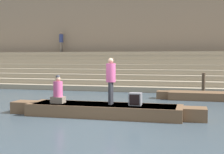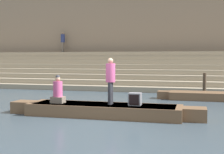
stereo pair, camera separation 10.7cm
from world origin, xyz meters
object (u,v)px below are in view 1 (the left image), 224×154
person_standing (111,78)px  moored_boat_shore (213,96)px  person_rowing (58,92)px  mooring_post (203,85)px  person_on_steps (61,41)px  rowboat_main (104,110)px  tv_set (135,99)px

person_standing → moored_boat_shore: (3.84, 5.45, -1.17)m
moored_boat_shore → person_rowing: bearing=-138.9°
moored_boat_shore → mooring_post: size_ratio=4.39×
moored_boat_shore → mooring_post: (-0.41, 1.61, 0.42)m
person_standing → moored_boat_shore: 6.77m
person_on_steps → mooring_post: bearing=27.4°
moored_boat_shore → person_on_steps: 14.73m
rowboat_main → tv_set: size_ratio=16.23×
mooring_post → person_standing: bearing=-115.9°
person_on_steps → tv_set: bearing=0.6°
tv_set → mooring_post: 7.51m
rowboat_main → tv_set: tv_set is taller
person_standing → tv_set: size_ratio=3.77×
tv_set → person_rowing: bearing=-177.9°
person_standing → person_on_steps: bearing=131.1°
tv_set → rowboat_main: bearing=-179.7°
moored_boat_shore → tv_set: bearing=-121.6°
person_rowing → moored_boat_shore: (5.78, 5.62, -0.64)m
person_standing → mooring_post: bearing=75.5°
moored_boat_shore → mooring_post: 1.71m
rowboat_main → person_on_steps: bearing=117.8°
mooring_post → person_rowing: bearing=-126.6°
tv_set → moored_boat_shore: 6.22m
person_standing → moored_boat_shore: person_standing is taller
rowboat_main → moored_boat_shore: size_ratio=1.28×
tv_set → person_standing: bearing=178.2°
mooring_post → person_on_steps: 13.44m
moored_boat_shore → person_standing: bearing=-128.3°
tv_set → mooring_post: size_ratio=0.35×
mooring_post → moored_boat_shore: bearing=-75.8°
rowboat_main → person_standing: person_standing is taller
person_standing → person_rowing: (-1.94, -0.17, -0.53)m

